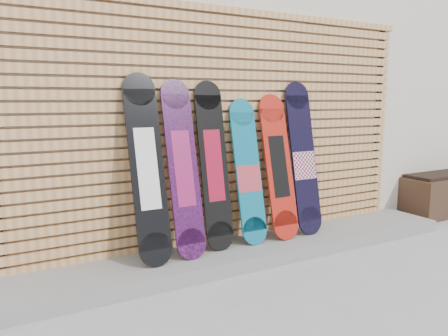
% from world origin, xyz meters
% --- Properties ---
extents(ground, '(80.00, 80.00, 0.00)m').
position_xyz_m(ground, '(0.00, 0.00, 0.00)').
color(ground, '#959597').
rests_on(ground, ground).
extents(building, '(12.00, 5.00, 3.60)m').
position_xyz_m(building, '(0.50, 3.50, 1.80)').
color(building, beige).
rests_on(building, ground).
extents(concrete_step, '(4.60, 0.70, 0.12)m').
position_xyz_m(concrete_step, '(-0.15, 0.68, 0.06)').
color(concrete_step, gray).
rests_on(concrete_step, ground).
extents(slat_wall, '(4.26, 0.08, 2.29)m').
position_xyz_m(slat_wall, '(-0.15, 0.97, 1.21)').
color(slat_wall, tan).
rests_on(slat_wall, ground).
extents(planter_box, '(1.18, 0.49, 0.53)m').
position_xyz_m(planter_box, '(2.91, 0.79, 0.26)').
color(planter_box, '#332216').
rests_on(planter_box, ground).
extents(snowboard_0, '(0.28, 0.40, 1.57)m').
position_xyz_m(snowboard_0, '(-1.06, 0.75, 0.90)').
color(snowboard_0, black).
rests_on(snowboard_0, concrete_step).
extents(snowboard_1, '(0.27, 0.39, 1.52)m').
position_xyz_m(snowboard_1, '(-0.74, 0.75, 0.88)').
color(snowboard_1, black).
rests_on(snowboard_1, concrete_step).
extents(snowboard_2, '(0.27, 0.31, 1.51)m').
position_xyz_m(snowboard_2, '(-0.42, 0.79, 0.87)').
color(snowboard_2, black).
rests_on(snowboard_2, concrete_step).
extents(snowboard_3, '(0.26, 0.33, 1.35)m').
position_xyz_m(snowboard_3, '(-0.06, 0.78, 0.78)').
color(snowboard_3, '#0D6685').
rests_on(snowboard_3, concrete_step).
extents(snowboard_4, '(0.29, 0.36, 1.40)m').
position_xyz_m(snowboard_4, '(0.28, 0.77, 0.82)').
color(snowboard_4, '#AE1E12').
rests_on(snowboard_4, concrete_step).
extents(snowboard_5, '(0.29, 0.34, 1.52)m').
position_xyz_m(snowboard_5, '(0.59, 0.77, 0.87)').
color(snowboard_5, black).
rests_on(snowboard_5, concrete_step).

